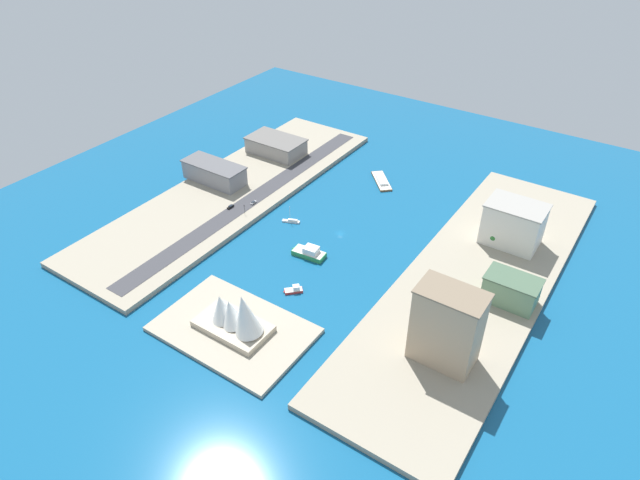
# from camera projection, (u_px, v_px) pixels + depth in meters

# --- Properties ---
(ground_plane) EXTENTS (440.00, 440.00, 0.00)m
(ground_plane) POSITION_uv_depth(u_px,v_px,m) (340.00, 233.00, 334.08)
(ground_plane) COLOR #145684
(quay_west) EXTENTS (70.00, 240.00, 3.07)m
(quay_west) POSITION_uv_depth(u_px,v_px,m) (476.00, 282.00, 294.52)
(quay_west) COLOR #9E937F
(quay_west) RESTS_ON ground_plane
(quay_east) EXTENTS (70.00, 240.00, 3.07)m
(quay_east) POSITION_uv_depth(u_px,v_px,m) (233.00, 191.00, 371.86)
(quay_east) COLOR #9E937F
(quay_east) RESTS_ON ground_plane
(peninsula_point) EXTENTS (72.99, 48.20, 2.00)m
(peninsula_point) POSITION_uv_depth(u_px,v_px,m) (234.00, 329.00, 266.72)
(peninsula_point) COLOR #A89E89
(peninsula_point) RESTS_ON ground_plane
(road_strip) EXTENTS (12.34, 228.00, 0.15)m
(road_strip) POSITION_uv_depth(u_px,v_px,m) (255.00, 197.00, 362.16)
(road_strip) COLOR #38383D
(road_strip) RESTS_ON quay_east
(tugboat_red) EXTENTS (9.62, 9.63, 3.75)m
(tugboat_red) POSITION_uv_depth(u_px,v_px,m) (294.00, 290.00, 290.13)
(tugboat_red) COLOR red
(tugboat_red) RESTS_ON ground_plane
(sailboat_small_white) EXTENTS (11.46, 6.23, 11.42)m
(sailboat_small_white) POSITION_uv_depth(u_px,v_px,m) (291.00, 221.00, 343.52)
(sailboat_small_white) COLOR white
(sailboat_small_white) RESTS_ON ground_plane
(ferry_green_doubledeck) EXTENTS (21.31, 9.91, 6.38)m
(ferry_green_doubledeck) POSITION_uv_depth(u_px,v_px,m) (309.00, 252.00, 314.66)
(ferry_green_doubledeck) COLOR #2D8C4C
(ferry_green_doubledeck) RESTS_ON ground_plane
(barge_flat_brown) EXTENTS (24.66, 25.56, 2.80)m
(barge_flat_brown) POSITION_uv_depth(u_px,v_px,m) (382.00, 181.00, 384.19)
(barge_flat_brown) COLOR brown
(barge_flat_brown) RESTS_ON ground_plane
(apartment_midrise_tan) EXTENTS (29.27, 17.59, 38.57)m
(apartment_midrise_tan) POSITION_uv_depth(u_px,v_px,m) (447.00, 326.00, 238.19)
(apartment_midrise_tan) COLOR tan
(apartment_midrise_tan) RESTS_ON quay_west
(carpark_squat_concrete) EXTENTS (41.89, 25.03, 11.33)m
(carpark_squat_concrete) POSITION_uv_depth(u_px,v_px,m) (276.00, 145.00, 411.66)
(carpark_squat_concrete) COLOR gray
(carpark_squat_concrete) RESTS_ON quay_east
(warehouse_low_gray) EXTENTS (44.68, 18.41, 13.16)m
(warehouse_low_gray) POSITION_uv_depth(u_px,v_px,m) (214.00, 172.00, 376.07)
(warehouse_low_gray) COLOR gray
(warehouse_low_gray) RESTS_ON quay_east
(hotel_broad_white) EXTENTS (32.37, 22.68, 25.36)m
(hotel_broad_white) POSITION_uv_depth(u_px,v_px,m) (513.00, 224.00, 314.24)
(hotel_broad_white) COLOR silver
(hotel_broad_white) RESTS_ON quay_west
(terminal_long_green) EXTENTS (26.64, 16.19, 14.84)m
(terminal_long_green) POSITION_uv_depth(u_px,v_px,m) (511.00, 290.00, 275.83)
(terminal_long_green) COLOR slate
(terminal_long_green) RESTS_ON quay_west
(suv_black) EXTENTS (1.87, 5.13, 1.58)m
(suv_black) POSITION_uv_depth(u_px,v_px,m) (231.00, 207.00, 351.34)
(suv_black) COLOR black
(suv_black) RESTS_ON road_strip
(sedan_silver) EXTENTS (2.01, 4.56, 1.46)m
(sedan_silver) POSITION_uv_depth(u_px,v_px,m) (253.00, 202.00, 355.51)
(sedan_silver) COLOR black
(sedan_silver) RESTS_ON road_strip
(traffic_light_waterfront) EXTENTS (0.36, 0.36, 6.50)m
(traffic_light_waterfront) POSITION_uv_depth(u_px,v_px,m) (244.00, 208.00, 343.65)
(traffic_light_waterfront) COLOR black
(traffic_light_waterfront) RESTS_ON quay_east
(opera_landmark) EXTENTS (36.41, 20.70, 24.61)m
(opera_landmark) POSITION_uv_depth(u_px,v_px,m) (235.00, 316.00, 259.75)
(opera_landmark) COLOR #BCAD93
(opera_landmark) RESTS_ON peninsula_point
(park_tree_cluster) EXTENTS (13.41, 12.87, 8.86)m
(park_tree_cluster) POSITION_uv_depth(u_px,v_px,m) (502.00, 236.00, 315.97)
(park_tree_cluster) COLOR brown
(park_tree_cluster) RESTS_ON quay_west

